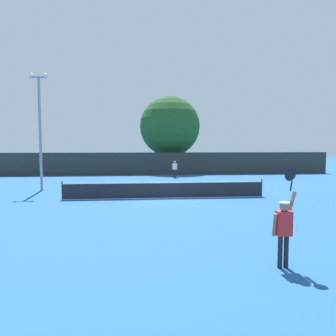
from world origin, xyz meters
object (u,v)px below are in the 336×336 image
object	(u,v)px
player_serving	(284,224)
tennis_ball	(200,203)
large_tree	(170,126)
player_receiving	(175,168)
light_pole	(40,124)
parked_car_mid	(125,164)
parked_car_far	(198,163)
parked_car_near	(90,165)

from	to	relation	value
player_serving	tennis_ball	size ratio (longest dim) A/B	37.46
large_tree	player_receiving	bearing A→B (deg)	-91.80
tennis_ball	light_pole	bearing A→B (deg)	150.01
parked_car_mid	light_pole	bearing A→B (deg)	-109.34
large_tree	parked_car_mid	xyz separation A→B (m)	(-5.52, 3.08, -4.62)
parked_car_mid	parked_car_far	xyz separation A→B (m)	(9.51, -0.01, 0.00)
parked_car_mid	large_tree	bearing A→B (deg)	-33.32
player_serving	large_tree	world-z (taller)	large_tree
player_receiving	parked_car_near	bearing A→B (deg)	-43.50
tennis_ball	large_tree	xyz separation A→B (m)	(0.41, 20.72, 5.36)
parked_car_near	parked_car_far	size ratio (longest dim) A/B	0.99
light_pole	parked_car_mid	xyz separation A→B (m)	(4.89, 18.03, -3.79)
parked_car_mid	player_receiving	bearing A→B (deg)	-66.74
tennis_ball	light_pole	distance (m)	12.40
light_pole	large_tree	size ratio (longest dim) A/B	0.89
large_tree	parked_car_mid	size ratio (longest dim) A/B	2.07
large_tree	parked_car_mid	bearing A→B (deg)	150.86
large_tree	parked_car_mid	world-z (taller)	large_tree
player_receiving	parked_car_far	size ratio (longest dim) A/B	0.36
player_serving	player_receiving	bearing A→B (deg)	90.59
player_serving	player_receiving	world-z (taller)	player_serving
tennis_ball	parked_car_near	xyz separation A→B (m)	(-9.31, 22.60, 0.74)
player_receiving	large_tree	xyz separation A→B (m)	(0.22, 7.13, 4.42)
tennis_ball	player_receiving	bearing A→B (deg)	89.20
tennis_ball	parked_car_mid	world-z (taller)	parked_car_mid
player_receiving	light_pole	world-z (taller)	light_pole
player_serving	light_pole	distance (m)	18.30
large_tree	parked_car_near	distance (m)	10.92
player_receiving	tennis_ball	bearing A→B (deg)	89.20
parked_car_near	parked_car_mid	distance (m)	4.36
tennis_ball	parked_car_far	xyz separation A→B (m)	(4.40, 23.79, 0.74)
tennis_ball	parked_car_far	size ratio (longest dim) A/B	0.02
player_serving	light_pole	xyz separation A→B (m)	(-10.42, 14.64, 3.44)
tennis_ball	player_serving	bearing A→B (deg)	-87.28
player_receiving	tennis_ball	distance (m)	13.63
parked_car_near	parked_car_mid	bearing A→B (deg)	11.53
parked_car_far	player_receiving	bearing A→B (deg)	-105.92
parked_car_near	parked_car_far	xyz separation A→B (m)	(13.71, 1.19, 0.00)
player_receiving	parked_car_far	xyz separation A→B (m)	(4.21, 10.20, -0.20)
parked_car_near	player_serving	bearing A→B (deg)	-77.24
player_receiving	large_tree	size ratio (longest dim) A/B	0.18
tennis_ball	parked_car_near	distance (m)	24.45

